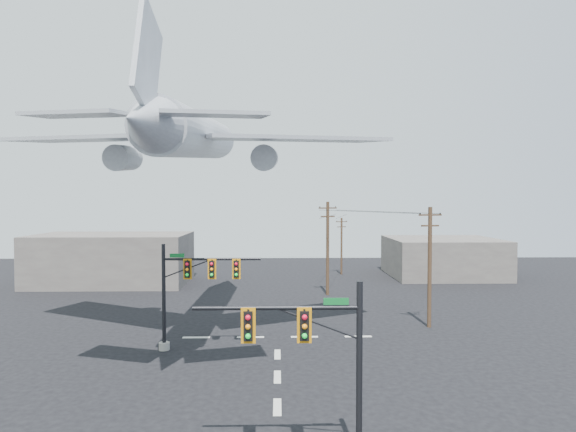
{
  "coord_description": "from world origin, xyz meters",
  "views": [
    {
      "loc": [
        0.04,
        -23.25,
        10.21
      ],
      "look_at": [
        0.63,
        5.0,
        9.22
      ],
      "focal_mm": 30.0,
      "sensor_mm": 36.0,
      "label": 1
    }
  ],
  "objects_px": {
    "utility_pole_c": "(341,245)",
    "airliner": "(195,136)",
    "signal_mast_near": "(324,367)",
    "utility_pole_a": "(430,264)",
    "utility_pole_b": "(328,246)",
    "signal_mast_far": "(188,290)"
  },
  "relations": [
    {
      "from": "signal_mast_far",
      "to": "utility_pole_b",
      "type": "relative_size",
      "value": 0.72
    },
    {
      "from": "utility_pole_a",
      "to": "utility_pole_c",
      "type": "xyz_separation_m",
      "value": [
        -3.44,
        27.02,
        -1.0
      ]
    },
    {
      "from": "signal_mast_far",
      "to": "utility_pole_a",
      "type": "distance_m",
      "value": 18.95
    },
    {
      "from": "utility_pole_a",
      "to": "utility_pole_c",
      "type": "bearing_deg",
      "value": 87.86
    },
    {
      "from": "utility_pole_a",
      "to": "utility_pole_c",
      "type": "height_order",
      "value": "utility_pole_a"
    },
    {
      "from": "utility_pole_c",
      "to": "utility_pole_a",
      "type": "bearing_deg",
      "value": -96.79
    },
    {
      "from": "utility_pole_c",
      "to": "airliner",
      "type": "height_order",
      "value": "airliner"
    },
    {
      "from": "signal_mast_near",
      "to": "airliner",
      "type": "bearing_deg",
      "value": 113.64
    },
    {
      "from": "signal_mast_far",
      "to": "utility_pole_a",
      "type": "xyz_separation_m",
      "value": [
        18.12,
        5.45,
        0.96
      ]
    },
    {
      "from": "signal_mast_near",
      "to": "utility_pole_c",
      "type": "relative_size",
      "value": 0.92
    },
    {
      "from": "airliner",
      "to": "signal_mast_near",
      "type": "bearing_deg",
      "value": -154.96
    },
    {
      "from": "signal_mast_near",
      "to": "utility_pole_a",
      "type": "height_order",
      "value": "utility_pole_a"
    },
    {
      "from": "signal_mast_far",
      "to": "airliner",
      "type": "relative_size",
      "value": 0.23
    },
    {
      "from": "utility_pole_c",
      "to": "signal_mast_far",
      "type": "bearing_deg",
      "value": -128.38
    },
    {
      "from": "signal_mast_near",
      "to": "signal_mast_far",
      "type": "xyz_separation_m",
      "value": [
        -7.81,
        14.2,
        0.27
      ]
    },
    {
      "from": "signal_mast_near",
      "to": "utility_pole_b",
      "type": "xyz_separation_m",
      "value": [
        3.54,
        32.73,
        1.41
      ]
    },
    {
      "from": "signal_mast_near",
      "to": "airliner",
      "type": "relative_size",
      "value": 0.23
    },
    {
      "from": "signal_mast_far",
      "to": "utility_pole_a",
      "type": "bearing_deg",
      "value": 16.73
    },
    {
      "from": "utility_pole_a",
      "to": "utility_pole_c",
      "type": "distance_m",
      "value": 27.26
    },
    {
      "from": "utility_pole_a",
      "to": "airliner",
      "type": "height_order",
      "value": "airliner"
    },
    {
      "from": "signal_mast_far",
      "to": "utility_pole_a",
      "type": "height_order",
      "value": "utility_pole_a"
    },
    {
      "from": "signal_mast_far",
      "to": "signal_mast_near",
      "type": "bearing_deg",
      "value": -61.19
    }
  ]
}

